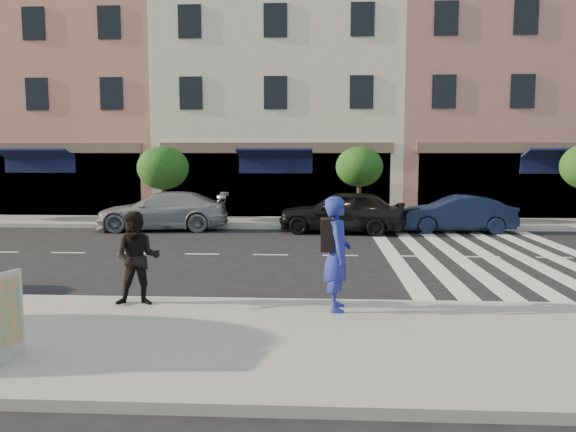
# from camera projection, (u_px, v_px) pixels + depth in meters

# --- Properties ---
(ground) EXTENTS (120.00, 120.00, 0.00)m
(ground) POSITION_uv_depth(u_px,v_px,m) (255.00, 288.00, 12.22)
(ground) COLOR black
(ground) RESTS_ON ground
(sidewalk_near) EXTENTS (60.00, 4.50, 0.15)m
(sidewalk_near) POSITION_uv_depth(u_px,v_px,m) (227.00, 342.00, 8.49)
(sidewalk_near) COLOR gray
(sidewalk_near) RESTS_ON ground
(sidewalk_far) EXTENTS (60.00, 3.00, 0.15)m
(sidewalk_far) POSITION_uv_depth(u_px,v_px,m) (285.00, 222.00, 23.12)
(sidewalk_far) COLOR gray
(sidewalk_far) RESTS_ON ground
(building_west_mid) EXTENTS (10.00, 9.00, 14.00)m
(building_west_mid) POSITION_uv_depth(u_px,v_px,m) (79.00, 74.00, 28.90)
(building_west_mid) COLOR tan
(building_west_mid) RESTS_ON ground
(building_centre) EXTENTS (11.00, 9.00, 11.00)m
(building_centre) POSITION_uv_depth(u_px,v_px,m) (282.00, 102.00, 28.50)
(building_centre) COLOR beige
(building_centre) RESTS_ON ground
(building_east_mid) EXTENTS (13.00, 9.00, 13.00)m
(building_east_mid) POSITION_uv_depth(u_px,v_px,m) (524.00, 80.00, 27.74)
(building_east_mid) COLOR #AE6E67
(building_east_mid) RESTS_ON ground
(street_tree_wb) EXTENTS (2.10, 2.10, 3.06)m
(street_tree_wb) POSITION_uv_depth(u_px,v_px,m) (163.00, 168.00, 22.95)
(street_tree_wb) COLOR #473323
(street_tree_wb) RESTS_ON sidewalk_far
(street_tree_c) EXTENTS (1.90, 1.90, 3.04)m
(street_tree_c) POSITION_uv_depth(u_px,v_px,m) (359.00, 167.00, 22.51)
(street_tree_c) COLOR #473323
(street_tree_c) RESTS_ON sidewalk_far
(photographer) EXTENTS (0.49, 0.74, 2.02)m
(photographer) POSITION_uv_depth(u_px,v_px,m) (337.00, 254.00, 9.89)
(photographer) COLOR navy
(photographer) RESTS_ON sidewalk_near
(walker) EXTENTS (0.93, 0.78, 1.72)m
(walker) POSITION_uv_depth(u_px,v_px,m) (137.00, 259.00, 10.23)
(walker) COLOR black
(walker) RESTS_ON sidewalk_near
(poster_board) EXTENTS (0.33, 0.77, 1.19)m
(poster_board) POSITION_uv_depth(u_px,v_px,m) (1.00, 319.00, 7.45)
(poster_board) COLOR beige
(poster_board) RESTS_ON sidewalk_near
(car_far_left) EXTENTS (5.19, 2.54, 1.45)m
(car_far_left) POSITION_uv_depth(u_px,v_px,m) (162.00, 211.00, 21.42)
(car_far_left) COLOR gray
(car_far_left) RESTS_ON ground
(car_far_mid) EXTENTS (4.84, 2.44, 1.58)m
(car_far_mid) POSITION_uv_depth(u_px,v_px,m) (342.00, 211.00, 20.62)
(car_far_mid) COLOR black
(car_far_mid) RESTS_ON ground
(car_far_right) EXTENTS (4.16, 1.47, 1.37)m
(car_far_right) POSITION_uv_depth(u_px,v_px,m) (457.00, 214.00, 20.82)
(car_far_right) COLOR black
(car_far_right) RESTS_ON ground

